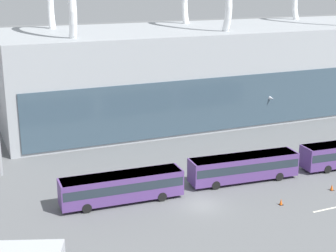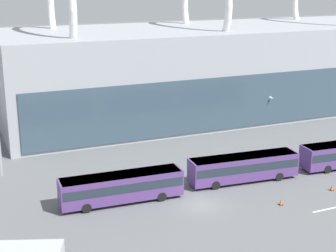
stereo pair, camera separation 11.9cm
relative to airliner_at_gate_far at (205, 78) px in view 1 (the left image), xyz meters
The scene contains 7 objects.
ground_plane 45.75m from the airliner_at_gate_far, 117.29° to the right, with size 440.00×440.00×0.00m, color slate.
airliner_at_gate_far is the anchor object (origin of this frame).
shuttle_bus_0 46.21m from the airliner_at_gate_far, 127.74° to the right, with size 13.12×3.29×3.11m.
shuttle_bus_1 38.91m from the airliner_at_gate_far, 110.23° to the right, with size 13.18×3.69×3.11m.
lane_stripe_0 34.97m from the airliner_at_gate_far, 111.73° to the right, with size 7.00×0.25×0.01m, color silver.
traffic_cone_0 43.22m from the airliner_at_gate_far, 97.65° to the right, with size 0.46×0.46×0.69m.
traffic_cone_1 45.76m from the airliner_at_gate_far, 106.81° to the right, with size 0.45×0.45×0.69m.
Camera 1 is at (-22.44, -43.88, 22.92)m, focal length 55.00 mm.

